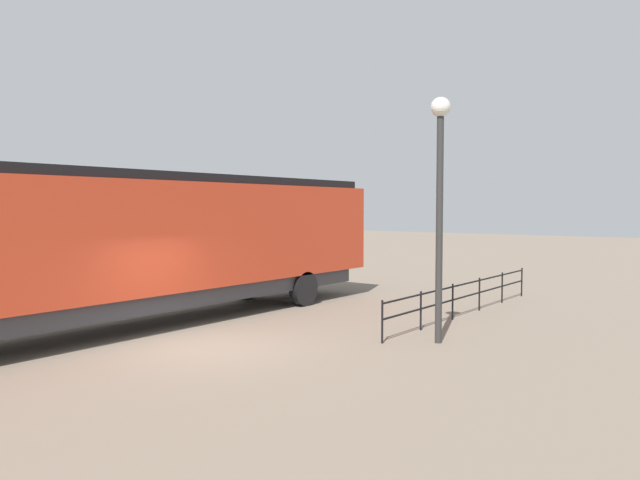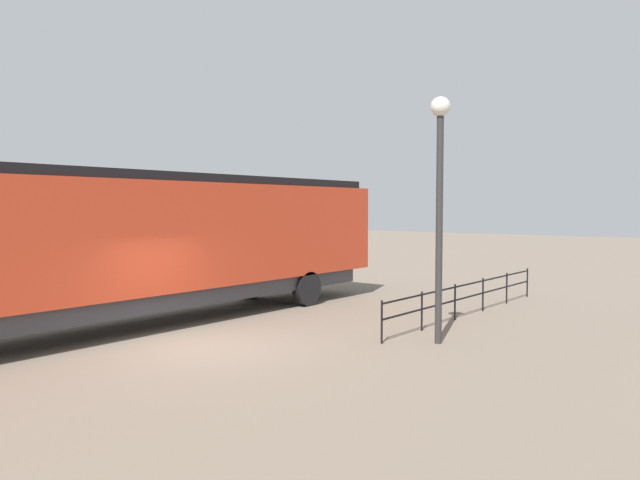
% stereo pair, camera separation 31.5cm
% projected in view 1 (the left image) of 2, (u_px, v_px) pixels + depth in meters
% --- Properties ---
extents(ground_plane, '(120.00, 120.00, 0.00)m').
position_uv_depth(ground_plane, '(203.00, 348.00, 13.81)').
color(ground_plane, '#756656').
extents(locomotive, '(2.80, 18.13, 4.05)m').
position_uv_depth(locomotive, '(143.00, 240.00, 16.18)').
color(locomotive, red).
rests_on(locomotive, ground_plane).
extents(lamp_post, '(0.46, 0.46, 5.66)m').
position_uv_depth(lamp_post, '(440.00, 179.00, 14.14)').
color(lamp_post, '#2D2D2D').
rests_on(lamp_post, ground_plane).
extents(platform_fence, '(0.05, 9.49, 1.01)m').
position_uv_depth(platform_fence, '(467.00, 292.00, 18.01)').
color(platform_fence, black).
rests_on(platform_fence, ground_plane).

